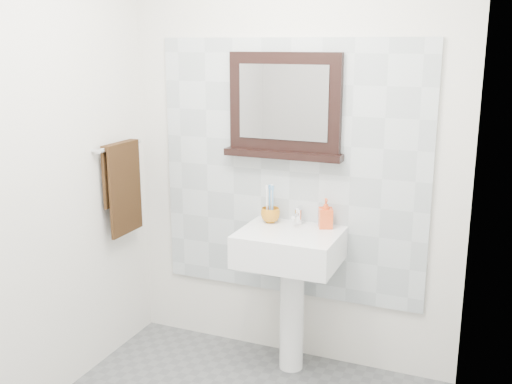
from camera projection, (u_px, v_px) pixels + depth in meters
back_wall at (291, 154)px, 3.45m from camera, size 2.00×0.01×2.50m
left_wall at (15, 178)px, 2.83m from camera, size 0.01×2.20×2.50m
right_wall at (458, 226)px, 2.09m from camera, size 0.01×2.20×2.50m
splashback at (290, 171)px, 3.46m from camera, size 1.60×0.02×1.50m
pedestal_sink at (290, 262)px, 3.35m from camera, size 0.55×0.44×0.96m
toothbrush_cup at (270, 215)px, 3.46m from camera, size 0.14×0.14×0.09m
toothbrushes at (270, 202)px, 3.44m from camera, size 0.05×0.04×0.21m
soap_dispenser at (326, 213)px, 3.34m from camera, size 0.10×0.10×0.17m
framed_mirror at (285, 108)px, 3.36m from camera, size 0.69×0.11×0.59m
towel_bar at (120, 146)px, 3.50m from camera, size 0.07×0.40×0.03m
hand_towel at (123, 181)px, 3.55m from camera, size 0.06×0.30×0.55m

